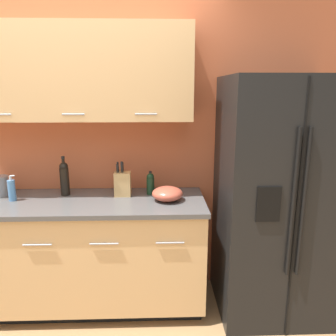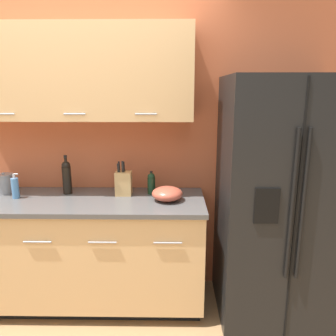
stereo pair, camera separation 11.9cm
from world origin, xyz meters
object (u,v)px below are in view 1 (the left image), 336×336
object	(u,v)px
soap_dispenser	(12,190)
wine_bottle	(64,178)
mixing_bowl	(167,194)
refrigerator	(277,199)
steel_canister	(0,186)
knife_block	(123,183)
oil_bottle	(150,183)

from	to	relation	value
soap_dispenser	wine_bottle	bearing A→B (deg)	19.07
wine_bottle	mixing_bowl	size ratio (longest dim) A/B	1.34
wine_bottle	soap_dispenser	bearing A→B (deg)	-160.93
mixing_bowl	refrigerator	bearing A→B (deg)	-1.74
soap_dispenser	steel_canister	distance (m)	0.20
knife_block	soap_dispenser	xyz separation A→B (m)	(-0.84, -0.10, -0.02)
oil_bottle	steel_canister	size ratio (longest dim) A/B	1.08
mixing_bowl	knife_block	bearing A→B (deg)	159.11
oil_bottle	steel_canister	distance (m)	1.21
knife_block	soap_dispenser	distance (m)	0.84
refrigerator	knife_block	xyz separation A→B (m)	(-1.20, 0.16, 0.09)
soap_dispenser	oil_bottle	size ratio (longest dim) A/B	1.06
refrigerator	soap_dispenser	world-z (taller)	refrigerator
refrigerator	oil_bottle	bearing A→B (deg)	168.84
wine_bottle	mixing_bowl	bearing A→B (deg)	-11.31
soap_dispenser	mixing_bowl	xyz separation A→B (m)	(1.19, -0.04, -0.03)
knife_block	mixing_bowl	distance (m)	0.38
wine_bottle	mixing_bowl	distance (m)	0.84
refrigerator	oil_bottle	distance (m)	1.00
refrigerator	soap_dispenser	distance (m)	2.04
refrigerator	knife_block	bearing A→B (deg)	172.34
wine_bottle	mixing_bowl	world-z (taller)	wine_bottle
knife_block	steel_canister	size ratio (longest dim) A/B	1.62
knife_block	wine_bottle	world-z (taller)	wine_bottle
oil_bottle	steel_canister	world-z (taller)	oil_bottle
knife_block	steel_canister	world-z (taller)	knife_block
steel_canister	mixing_bowl	xyz separation A→B (m)	(1.34, -0.17, -0.03)
wine_bottle	soap_dispenser	xyz separation A→B (m)	(-0.37, -0.13, -0.06)
refrigerator	oil_bottle	world-z (taller)	refrigerator
oil_bottle	steel_canister	bearing A→B (deg)	-179.99
oil_bottle	refrigerator	bearing A→B (deg)	-11.16
refrigerator	knife_block	world-z (taller)	refrigerator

